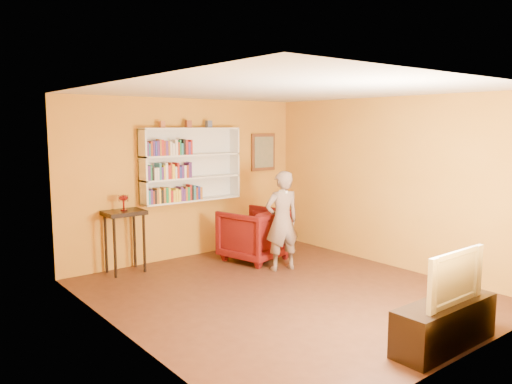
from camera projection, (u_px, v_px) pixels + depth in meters
room_shell at (285, 219)px, 6.61m from camera, size 5.30×5.80×2.88m
bookshelf at (190, 165)px, 8.40m from camera, size 1.80×0.29×1.23m
books_row_lower at (174, 195)px, 8.16m from camera, size 0.99×0.19×0.26m
books_row_middle at (168, 172)px, 8.05m from camera, size 0.79×0.19×0.27m
books_row_upper at (169, 148)px, 8.01m from camera, size 0.81×0.19×0.27m
ornament_left at (162, 124)px, 7.94m from camera, size 0.08×0.08×0.11m
ornament_centre at (188, 124)px, 8.24m from camera, size 0.09×0.09×0.12m
ornament_right at (209, 124)px, 8.49m from camera, size 0.09×0.09×0.12m
framed_painting at (263, 152)px, 9.44m from camera, size 0.55×0.05×0.70m
console_table at (124, 221)px, 7.60m from camera, size 0.59×0.45×0.97m
ruby_lustre at (123, 199)px, 7.56m from camera, size 0.15×0.15×0.24m
armchair at (254, 234)px, 8.36m from camera, size 1.12×1.14×0.88m
person at (282, 221)px, 7.75m from camera, size 0.64×0.50×1.56m
game_remote at (283, 192)px, 7.31m from camera, size 0.04×0.15×0.04m
tv_cabinet at (445, 324)px, 5.08m from camera, size 1.34×0.40×0.48m
television at (447, 276)px, 5.02m from camera, size 0.95×0.13×0.55m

